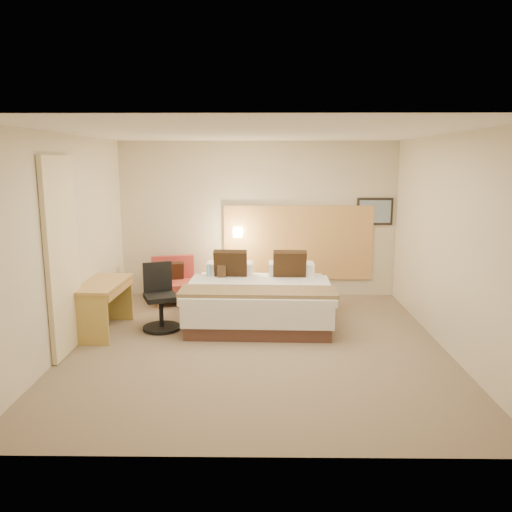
{
  "coord_description": "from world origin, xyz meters",
  "views": [
    {
      "loc": [
        0.06,
        -6.16,
        2.37
      ],
      "look_at": [
        -0.02,
        0.42,
        1.1
      ],
      "focal_mm": 35.0,
      "sensor_mm": 36.0,
      "label": 1
    }
  ],
  "objects_px": {
    "lounge_chair": "(174,284)",
    "side_table": "(216,294)",
    "desk": "(105,293)",
    "bed": "(259,298)",
    "desk_chair": "(160,302)"
  },
  "relations": [
    {
      "from": "side_table",
      "to": "desk",
      "type": "height_order",
      "value": "desk"
    },
    {
      "from": "bed",
      "to": "desk_chair",
      "type": "distance_m",
      "value": 1.48
    },
    {
      "from": "bed",
      "to": "lounge_chair",
      "type": "xyz_separation_m",
      "value": [
        -1.45,
        0.94,
        -0.03
      ]
    },
    {
      "from": "bed",
      "to": "desk_chair",
      "type": "relative_size",
      "value": 2.3
    },
    {
      "from": "bed",
      "to": "desk_chair",
      "type": "xyz_separation_m",
      "value": [
        -1.41,
        -0.45,
        0.05
      ]
    },
    {
      "from": "side_table",
      "to": "desk_chair",
      "type": "relative_size",
      "value": 0.62
    },
    {
      "from": "bed",
      "to": "side_table",
      "type": "distance_m",
      "value": 0.74
    },
    {
      "from": "lounge_chair",
      "to": "desk_chair",
      "type": "distance_m",
      "value": 1.4
    },
    {
      "from": "lounge_chair",
      "to": "desk",
      "type": "bearing_deg",
      "value": -114.36
    },
    {
      "from": "lounge_chair",
      "to": "desk",
      "type": "xyz_separation_m",
      "value": [
        -0.69,
        -1.53,
        0.26
      ]
    },
    {
      "from": "side_table",
      "to": "desk_chair",
      "type": "distance_m",
      "value": 1.02
    },
    {
      "from": "side_table",
      "to": "desk",
      "type": "xyz_separation_m",
      "value": [
        -1.46,
        -0.85,
        0.24
      ]
    },
    {
      "from": "lounge_chair",
      "to": "side_table",
      "type": "relative_size",
      "value": 1.49
    },
    {
      "from": "bed",
      "to": "side_table",
      "type": "xyz_separation_m",
      "value": [
        -0.69,
        0.27,
        -0.01
      ]
    },
    {
      "from": "lounge_chair",
      "to": "side_table",
      "type": "distance_m",
      "value": 1.02
    }
  ]
}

